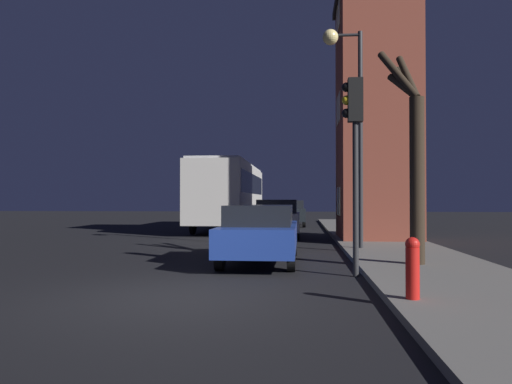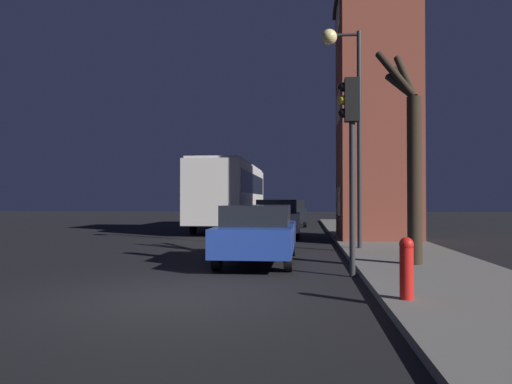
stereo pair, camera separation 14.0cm
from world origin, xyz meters
name	(u,v)px [view 1 (the left image)]	position (x,y,z in m)	size (l,w,h in m)	color
ground_plane	(178,297)	(0.00, 0.00, 0.00)	(120.00, 120.00, 0.00)	black
sidewalk	(487,299)	(4.84, 0.00, 0.06)	(3.14, 60.00, 0.13)	#605E59
brick_building	(376,114)	(4.89, 11.62, 4.90)	(3.08, 4.04, 9.50)	brown
streetlamp	(347,90)	(3.38, 7.36, 4.92)	(1.21, 0.48, 6.68)	#28282B
traffic_light	(354,134)	(3.08, 2.43, 2.94)	(0.43, 0.24, 4.09)	#28282B
bare_tree	(413,150)	(4.56, 3.76, 2.72)	(0.96, 1.64, 5.06)	#2D2319
bus	(230,191)	(-1.83, 18.65, 2.07)	(2.54, 11.99, 3.47)	beige
car_near_lane	(261,232)	(0.98, 4.53, 0.77)	(1.77, 4.76, 1.45)	navy
car_mid_lane	(278,218)	(1.00, 13.13, 0.81)	(1.84, 3.85, 1.59)	#B7BABF
car_far_lane	(290,212)	(1.31, 22.36, 0.82)	(1.86, 4.77, 1.55)	black
fire_hydrant	(413,266)	(3.62, -0.47, 0.60)	(0.21, 0.21, 0.91)	red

